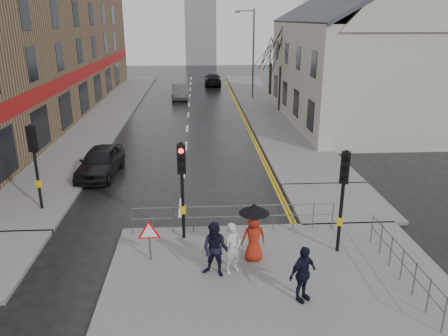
{
  "coord_description": "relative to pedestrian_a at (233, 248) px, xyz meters",
  "views": [
    {
      "loc": [
        0.76,
        -13.3,
        7.29
      ],
      "look_at": [
        1.75,
        2.87,
        1.72
      ],
      "focal_mm": 35.0,
      "sensor_mm": 36.0,
      "label": 1
    }
  ],
  "objects": [
    {
      "name": "traffic_signal_far_left",
      "position": [
        -7.2,
        5.03,
        1.54
      ],
      "size": [
        0.34,
        0.33,
        3.4
      ],
      "color": "black",
      "rests_on": "left_pavement"
    },
    {
      "name": "left_pavement",
      "position": [
        -8.21,
        25.03,
        -0.85
      ],
      "size": [
        4.0,
        44.0,
        0.14
      ],
      "primitive_type": "cube",
      "color": "#605E5B",
      "rests_on": "ground"
    },
    {
      "name": "church_tower",
      "position": [
        -0.21,
        64.03,
        8.08
      ],
      "size": [
        5.0,
        5.0,
        18.0
      ],
      "primitive_type": "cube",
      "color": "gray",
      "rests_on": "ground"
    },
    {
      "name": "pedestrian_a",
      "position": [
        0.0,
        0.0,
        0.0
      ],
      "size": [
        0.68,
        0.63,
        1.57
      ],
      "primitive_type": "imported",
      "rotation": [
        0.0,
        0.0,
        0.6
      ],
      "color": "#BCBBB7",
      "rests_on": "near_pavement"
    },
    {
      "name": "car_mid",
      "position": [
        -2.63,
        30.55,
        -0.24
      ],
      "size": [
        1.61,
        4.22,
        1.37
      ],
      "primitive_type": "imported",
      "rotation": [
        0.0,
        0.0,
        0.04
      ],
      "color": "#3F4243",
      "rests_on": "ground"
    },
    {
      "name": "pedestrian_d",
      "position": [
        1.73,
        -1.49,
        0.01
      ],
      "size": [
        0.99,
        0.83,
        1.58
      ],
      "primitive_type": "imported",
      "rotation": [
        0.0,
        0.0,
        0.58
      ],
      "color": "black",
      "rests_on": "near_pavement"
    },
    {
      "name": "building_left_terrace",
      "position": [
        -13.71,
        24.03,
        4.08
      ],
      "size": [
        8.0,
        42.0,
        10.0
      ],
      "primitive_type": "cube",
      "color": "brown",
      "rests_on": "ground"
    },
    {
      "name": "near_pavement",
      "position": [
        1.29,
        -1.47,
        -0.85
      ],
      "size": [
        10.0,
        9.0,
        0.14
      ],
      "primitive_type": "cube",
      "color": "#605E5B",
      "rests_on": "ground"
    },
    {
      "name": "right_pavement",
      "position": [
        4.79,
        27.03,
        -0.85
      ],
      "size": [
        4.0,
        40.0,
        0.14
      ],
      "primitive_type": "cube",
      "color": "#605E5B",
      "rests_on": "ground"
    },
    {
      "name": "car_parked",
      "position": [
        -5.71,
        9.17,
        -0.21
      ],
      "size": [
        2.02,
        4.3,
        1.42
      ],
      "primitive_type": "imported",
      "rotation": [
        0.0,
        0.0,
        -0.08
      ],
      "color": "black",
      "rests_on": "ground"
    },
    {
      "name": "traffic_signal_near_left",
      "position": [
        -1.51,
        2.22,
        1.54
      ],
      "size": [
        0.28,
        0.27,
        3.4
      ],
      "color": "black",
      "rests_on": "near_pavement"
    },
    {
      "name": "traffic_signal_near_right",
      "position": [
        3.49,
        1.02,
        1.54
      ],
      "size": [
        0.34,
        0.33,
        3.4
      ],
      "color": "black",
      "rests_on": "near_pavement"
    },
    {
      "name": "guard_railing_front",
      "position": [
        0.24,
        2.63,
        -0.06
      ],
      "size": [
        7.14,
        0.04,
        1.0
      ],
      "color": "#595B5E",
      "rests_on": "near_pavement"
    },
    {
      "name": "building_right_cream",
      "position": [
        10.29,
        20.03,
        3.86
      ],
      "size": [
        9.0,
        16.4,
        10.1
      ],
      "color": "beige",
      "rests_on": "ground"
    },
    {
      "name": "tree_near",
      "position": [
        5.79,
        24.03,
        4.21
      ],
      "size": [
        2.4,
        2.4,
        6.58
      ],
      "color": "#2C2218",
      "rests_on": "right_pavement"
    },
    {
      "name": "ground",
      "position": [
        -1.71,
        2.03,
        -0.92
      ],
      "size": [
        120.0,
        120.0,
        0.0
      ],
      "primitive_type": "plane",
      "color": "black",
      "rests_on": "ground"
    },
    {
      "name": "pavement_bridge_right",
      "position": [
        4.79,
        5.03,
        -0.85
      ],
      "size": [
        4.0,
        4.2,
        0.14
      ],
      "primitive_type": "cube",
      "color": "#605E5B",
      "rests_on": "ground"
    },
    {
      "name": "pedestrian_b",
      "position": [
        -0.52,
        -0.16,
        0.05
      ],
      "size": [
        0.99,
        0.89,
        1.67
      ],
      "primitive_type": "imported",
      "rotation": [
        0.0,
        0.0,
        -0.39
      ],
      "color": "black",
      "rests_on": "near_pavement"
    },
    {
      "name": "street_lamp",
      "position": [
        4.11,
        30.03,
        3.78
      ],
      "size": [
        1.83,
        0.25,
        8.0
      ],
      "color": "#595B5E",
      "rests_on": "right_pavement"
    },
    {
      "name": "car_far",
      "position": [
        0.85,
        39.28,
        -0.25
      ],
      "size": [
        1.95,
        4.66,
        1.34
      ],
      "primitive_type": "imported",
      "rotation": [
        0.0,
        0.0,
        3.13
      ],
      "color": "black",
      "rests_on": "ground"
    },
    {
      "name": "tree_far",
      "position": [
        6.29,
        32.03,
        3.5
      ],
      "size": [
        2.4,
        2.4,
        5.64
      ],
      "color": "#2C2218",
      "rests_on": "right_pavement"
    },
    {
      "name": "warning_sign",
      "position": [
        -2.51,
        0.82,
        0.12
      ],
      "size": [
        0.8,
        0.07,
        1.35
      ],
      "color": "#595B5E",
      "rests_on": "near_pavement"
    },
    {
      "name": "pedestrian_with_umbrella",
      "position": [
        0.69,
        0.62,
        0.29
      ],
      "size": [
        0.96,
        0.96,
        1.88
      ],
      "color": "#A22412",
      "rests_on": "near_pavement"
    },
    {
      "name": "guard_railing_side",
      "position": [
        4.79,
        -0.72,
        -0.08
      ],
      "size": [
        0.04,
        4.54,
        1.0
      ],
      "color": "#595B5E",
      "rests_on": "near_pavement"
    }
  ]
}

